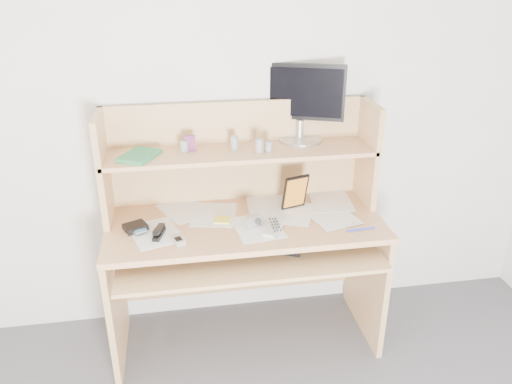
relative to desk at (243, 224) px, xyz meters
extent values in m
cube|color=silver|center=(0.00, 0.24, 0.56)|extent=(3.60, 0.04, 2.50)
cube|color=tan|center=(0.00, -0.08, 0.04)|extent=(1.40, 0.60, 0.03)
cube|color=tan|center=(-0.68, -0.08, -0.33)|extent=(0.03, 0.56, 0.72)
cube|color=tan|center=(0.68, -0.08, -0.33)|extent=(0.03, 0.56, 0.72)
cube|color=tan|center=(0.00, 0.20, -0.36)|extent=(1.34, 0.02, 0.41)
cube|color=tan|center=(0.00, -0.20, -0.05)|extent=(1.28, 0.55, 0.02)
cube|color=tan|center=(0.00, 0.21, 0.33)|extent=(1.40, 0.02, 0.55)
cube|color=tan|center=(-0.68, 0.07, 0.33)|extent=(0.03, 0.30, 0.55)
cube|color=tan|center=(0.68, 0.07, 0.33)|extent=(0.03, 0.30, 0.55)
cube|color=tan|center=(0.00, 0.07, 0.38)|extent=(1.38, 0.30, 0.02)
cube|color=silver|center=(0.00, -0.08, 0.06)|extent=(1.32, 0.54, 0.01)
cube|color=black|center=(0.08, -0.16, -0.03)|extent=(0.43, 0.30, 0.02)
cube|color=black|center=(0.08, -0.16, -0.02)|extent=(0.40, 0.28, 0.01)
cube|color=#A8A9A4|center=(0.13, -0.20, 0.07)|extent=(0.15, 0.20, 0.02)
cube|color=#B1B0B3|center=(-0.34, -0.24, 0.07)|extent=(0.07, 0.10, 0.02)
cube|color=black|center=(-0.43, -0.16, 0.08)|extent=(0.07, 0.13, 0.04)
cube|color=black|center=(-0.55, -0.09, 0.07)|extent=(0.13, 0.12, 0.03)
cube|color=#F8F441|center=(-0.11, -0.06, 0.06)|extent=(0.09, 0.09, 0.01)
cube|color=#A7A8AA|center=(0.03, -0.14, 0.09)|extent=(0.09, 0.07, 0.05)
cube|color=black|center=(0.28, 0.01, 0.16)|extent=(0.14, 0.06, 0.19)
cylinder|color=#182EB5|center=(0.54, -0.28, 0.07)|extent=(0.15, 0.02, 0.01)
cube|color=maroon|center=(-0.25, 0.10, 0.43)|extent=(0.06, 0.02, 0.08)
cube|color=#35855D|center=(-0.50, 0.04, 0.40)|extent=(0.22, 0.25, 0.02)
cylinder|color=black|center=(-0.28, 0.09, 0.42)|extent=(0.05, 0.05, 0.06)
cylinder|color=white|center=(0.09, 0.02, 0.42)|extent=(0.05, 0.05, 0.07)
cylinder|color=black|center=(0.14, 0.03, 0.41)|extent=(0.05, 0.05, 0.05)
cylinder|color=white|center=(-0.03, 0.08, 0.42)|extent=(0.05, 0.05, 0.07)
cylinder|color=#A5A5AA|center=(0.34, 0.17, 0.39)|extent=(0.23, 0.23, 0.01)
cylinder|color=#A5A5AA|center=(0.34, 0.18, 0.45)|extent=(0.04, 0.04, 0.10)
cube|color=black|center=(0.34, 0.20, 0.64)|extent=(0.45, 0.20, 0.29)
cube|color=black|center=(0.34, 0.18, 0.64)|extent=(0.40, 0.16, 0.25)
camera|label=1|loc=(-0.32, -2.31, 1.24)|focal=35.00mm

